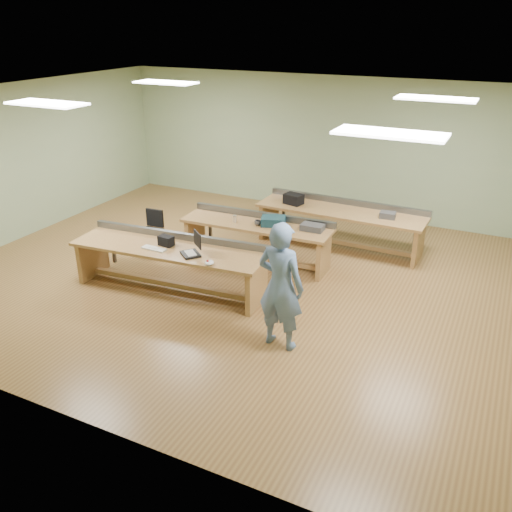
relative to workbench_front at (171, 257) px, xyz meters
name	(u,v)px	position (x,y,z in m)	size (l,w,h in m)	color
floor	(248,279)	(0.97, 0.86, -0.56)	(10.00, 10.00, 0.00)	olive
ceiling	(247,99)	(0.97, 0.86, 2.44)	(10.00, 10.00, 0.00)	silver
wall_back	(329,146)	(0.97, 4.86, 0.94)	(10.00, 0.04, 3.00)	gray
wall_front	(67,304)	(0.97, -3.14, 0.94)	(10.00, 0.04, 3.00)	gray
wall_left	(22,162)	(-4.03, 0.86, 0.94)	(0.04, 8.00, 3.00)	gray
fluor_panels	(247,101)	(0.97, 0.86, 2.41)	(6.20, 3.50, 0.03)	white
workbench_front	(171,257)	(0.00, 0.00, 0.00)	(3.29, 1.13, 0.86)	#AD8849
workbench_mid	(257,233)	(0.79, 1.58, -0.01)	(2.77, 0.83, 0.86)	#AD8849
workbench_back	(341,219)	(1.92, 2.95, 0.00)	(3.24, 0.93, 0.86)	#AD8849
person	(281,286)	(2.27, -0.76, 0.33)	(0.65, 0.43, 1.79)	slate
laptop_base	(190,254)	(0.48, -0.14, 0.20)	(0.31, 0.25, 0.03)	black
laptop_screen	(197,239)	(0.56, -0.05, 0.43)	(0.31, 0.02, 0.24)	black
keyboard	(154,249)	(-0.16, -0.21, 0.20)	(0.41, 0.14, 0.02)	beige
trackball_mouse	(209,263)	(0.93, -0.32, 0.22)	(0.13, 0.15, 0.06)	white
camera_bag	(166,241)	(-0.08, 0.02, 0.27)	(0.24, 0.15, 0.16)	black
task_chair	(152,237)	(-1.21, 1.14, -0.27)	(0.45, 0.45, 0.80)	black
parts_bin_teal	(273,221)	(1.09, 1.62, 0.26)	(0.42, 0.31, 0.15)	#143441
parts_bin_grey	(312,227)	(1.80, 1.68, 0.24)	(0.39, 0.25, 0.11)	#37373A
mug	(258,223)	(0.85, 1.48, 0.23)	(0.12, 0.12, 0.09)	#37373A
drinks_can	(235,219)	(0.41, 1.45, 0.25)	(0.07, 0.07, 0.13)	silver
storage_box_back	(294,199)	(0.96, 2.86, 0.29)	(0.35, 0.25, 0.20)	black
tray_back	(388,215)	(2.82, 2.87, 0.24)	(0.28, 0.21, 0.11)	#37373A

